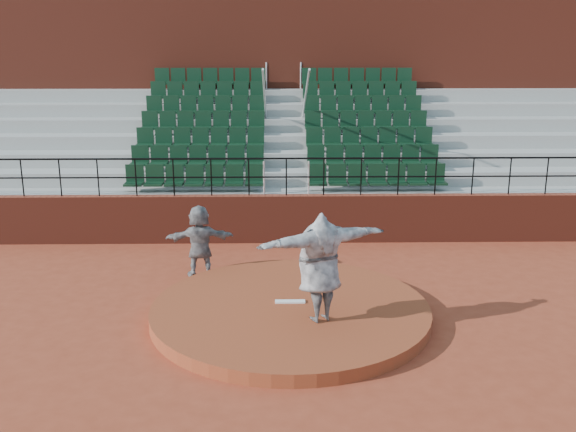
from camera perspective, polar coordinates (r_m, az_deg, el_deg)
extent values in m
plane|color=#923821|center=(12.88, 0.20, -8.96)|extent=(90.00, 90.00, 0.00)
cylinder|color=brown|center=(12.83, 0.20, -8.45)|extent=(5.50, 5.50, 0.25)
cube|color=white|center=(12.91, 0.19, -7.61)|extent=(0.60, 0.15, 0.03)
cube|color=maroon|center=(17.38, -0.15, -0.23)|extent=(24.00, 0.30, 1.30)
cylinder|color=black|center=(17.01, -0.15, 5.14)|extent=(24.00, 0.05, 0.05)
cylinder|color=black|center=(17.11, -0.15, 3.49)|extent=(24.00, 0.04, 0.04)
cylinder|color=black|center=(18.39, -22.56, 3.14)|extent=(0.04, 0.04, 1.00)
cylinder|color=black|center=(18.05, -19.60, 3.22)|extent=(0.04, 0.04, 1.00)
cylinder|color=black|center=(17.75, -16.53, 3.28)|extent=(0.04, 0.04, 1.00)
cylinder|color=black|center=(17.51, -13.38, 3.35)|extent=(0.04, 0.04, 1.00)
cylinder|color=black|center=(17.33, -10.14, 3.40)|extent=(0.04, 0.04, 1.00)
cylinder|color=black|center=(17.20, -6.84, 3.44)|extent=(0.04, 0.04, 1.00)
cylinder|color=black|center=(17.12, -3.50, 3.47)|extent=(0.04, 0.04, 1.00)
cylinder|color=black|center=(17.11, -0.15, 3.49)|extent=(0.04, 0.04, 1.00)
cylinder|color=black|center=(17.15, 3.20, 3.49)|extent=(0.04, 0.04, 1.00)
cylinder|color=black|center=(17.25, 6.52, 3.49)|extent=(0.04, 0.04, 1.00)
cylinder|color=black|center=(17.41, 9.79, 3.47)|extent=(0.04, 0.04, 1.00)
cylinder|color=black|center=(17.63, 12.99, 3.45)|extent=(0.04, 0.04, 1.00)
cylinder|color=black|center=(17.90, 16.10, 3.41)|extent=(0.04, 0.04, 1.00)
cylinder|color=black|center=(18.21, 19.12, 3.36)|extent=(0.04, 0.04, 1.00)
cylinder|color=black|center=(18.58, 22.02, 3.31)|extent=(0.04, 0.04, 1.00)
cube|color=#9B9A95|center=(17.93, -0.18, 0.26)|extent=(24.00, 0.85, 1.30)
cube|color=black|center=(17.85, -8.32, 3.36)|extent=(3.85, 0.48, 0.72)
cube|color=black|center=(17.92, 7.93, 3.42)|extent=(3.85, 0.48, 0.72)
cube|color=#9B9A95|center=(18.71, -0.21, 1.52)|extent=(24.00, 0.85, 1.70)
cube|color=black|center=(18.61, -8.05, 5.10)|extent=(3.85, 0.48, 0.72)
cube|color=black|center=(18.67, 7.58, 5.16)|extent=(3.85, 0.48, 0.72)
cube|color=#9B9A95|center=(19.49, -0.25, 2.68)|extent=(24.00, 0.85, 2.10)
cube|color=black|center=(19.38, -7.80, 6.71)|extent=(3.85, 0.48, 0.72)
cube|color=black|center=(19.44, 7.26, 6.76)|extent=(3.85, 0.48, 0.72)
cube|color=#9B9A95|center=(20.28, -0.28, 3.75)|extent=(24.00, 0.85, 2.50)
cube|color=black|center=(20.16, -7.56, 8.19)|extent=(3.85, 0.48, 0.72)
cube|color=black|center=(20.22, 6.96, 8.23)|extent=(3.85, 0.48, 0.72)
cube|color=#9B9A95|center=(21.08, -0.32, 4.74)|extent=(24.00, 0.85, 2.90)
cube|color=black|center=(20.96, -7.34, 9.56)|extent=(3.85, 0.48, 0.72)
cube|color=black|center=(21.02, 6.67, 9.60)|extent=(3.85, 0.48, 0.72)
cube|color=#9B9A95|center=(21.88, -0.34, 5.66)|extent=(24.00, 0.85, 3.30)
cube|color=black|center=(21.76, -7.14, 10.83)|extent=(3.85, 0.48, 0.72)
cube|color=black|center=(21.82, 6.41, 10.86)|extent=(3.85, 0.48, 0.72)
cube|color=#9B9A95|center=(22.69, -0.37, 6.52)|extent=(24.00, 0.85, 3.70)
cube|color=black|center=(22.58, -6.94, 12.01)|extent=(3.85, 0.48, 0.72)
cube|color=black|center=(22.64, 6.17, 12.04)|extent=(3.85, 0.48, 0.72)
cylinder|color=silver|center=(19.97, -2.04, 9.80)|extent=(0.06, 5.97, 2.46)
cylinder|color=silver|center=(19.98, 1.45, 9.81)|extent=(0.06, 5.97, 2.46)
cube|color=maroon|center=(24.41, -0.43, 11.15)|extent=(24.00, 3.00, 7.10)
imported|color=black|center=(11.80, 2.84, -4.55)|extent=(2.62, 1.65, 2.08)
imported|color=black|center=(14.92, -7.85, -2.20)|extent=(1.62, 0.70, 1.69)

